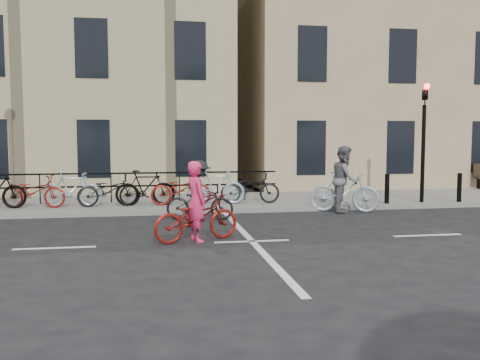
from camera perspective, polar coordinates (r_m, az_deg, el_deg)
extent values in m
plane|color=black|center=(11.36, 1.28, -6.58)|extent=(120.00, 120.00, 0.00)
cube|color=slate|center=(17.18, -15.86, -2.57)|extent=(46.00, 4.00, 0.15)
cube|color=tan|center=(26.66, 15.56, 13.16)|extent=(14.00, 10.00, 12.00)
cylinder|color=black|center=(17.40, 18.94, 2.65)|extent=(0.12, 0.12, 3.00)
imported|color=black|center=(17.44, 19.12, 9.07)|extent=(0.15, 0.18, 0.90)
sphere|color=#FF0C05|center=(17.34, 19.32, 9.42)|extent=(0.18, 0.18, 0.18)
cylinder|color=black|center=(16.85, 15.41, -0.91)|extent=(0.14, 0.14, 0.90)
cylinder|color=black|center=(17.99, 22.36, -0.74)|extent=(0.14, 0.14, 0.90)
cube|color=black|center=(22.48, 24.25, -0.37)|extent=(0.06, 0.38, 0.40)
cube|color=black|center=(16.96, -13.59, -0.74)|extent=(10.40, 0.04, 0.95)
imported|color=maroon|center=(16.36, -21.17, -1.15)|extent=(1.80, 0.63, 0.95)
imported|color=#9BB7CB|center=(16.17, -17.53, -0.93)|extent=(1.75, 0.49, 1.05)
imported|color=black|center=(16.06, -13.81, -1.07)|extent=(1.80, 0.63, 0.95)
imported|color=black|center=(16.01, -10.06, -0.83)|extent=(1.75, 0.49, 1.05)
imported|color=maroon|center=(16.04, -6.31, -0.96)|extent=(1.80, 0.63, 0.95)
imported|color=#9BB7CB|center=(16.13, -2.59, -0.72)|extent=(1.75, 0.49, 1.05)
imported|color=black|center=(16.30, 1.08, -0.84)|extent=(1.80, 0.63, 0.95)
imported|color=maroon|center=(11.35, -4.69, -4.03)|extent=(2.03, 1.28, 1.01)
imported|color=#F02A63|center=(11.30, -4.70, -2.28)|extent=(0.60, 0.72, 1.70)
imported|color=#9BB7CB|center=(15.77, 11.09, -1.22)|extent=(2.06, 1.26, 1.19)
imported|color=#5F5E63|center=(15.73, 11.11, 0.10)|extent=(1.02, 1.14, 1.92)
imported|color=black|center=(14.15, -4.31, -2.38)|extent=(1.86, 0.96, 0.93)
imported|color=black|center=(14.11, -4.32, -1.08)|extent=(0.78, 1.12, 1.58)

